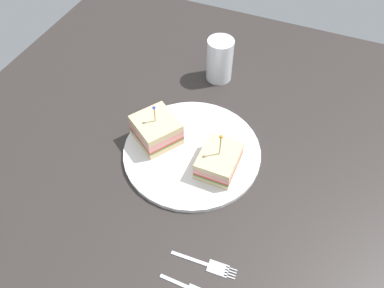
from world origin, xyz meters
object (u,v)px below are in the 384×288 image
at_px(plate, 192,151).
at_px(fork, 211,266).
at_px(sandwich_half_front, 219,160).
at_px(sandwich_half_back, 156,131).
at_px(drink_glass, 220,61).

bearing_deg(plate, fork, 30.10).
distance_m(sandwich_half_front, sandwich_half_back, 0.15).
xyz_separation_m(sandwich_half_back, fork, (0.21, 0.21, -0.04)).
relative_size(sandwich_half_back, fork, 1.00).
xyz_separation_m(sandwich_half_front, sandwich_half_back, (-0.02, -0.15, 0.01)).
distance_m(sandwich_half_back, drink_glass, 0.26).
height_order(plate, sandwich_half_back, sandwich_half_back).
height_order(sandwich_half_front, drink_glass, same).
bearing_deg(sandwich_half_front, drink_glass, -160.00).
bearing_deg(fork, sandwich_half_front, -163.35).
bearing_deg(sandwich_half_front, plate, -106.80).
bearing_deg(sandwich_half_back, sandwich_half_front, 83.35).
xyz_separation_m(plate, sandwich_half_back, (0.00, -0.08, 0.03)).
height_order(drink_glass, fork, drink_glass).
distance_m(sandwich_half_front, drink_glass, 0.29).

